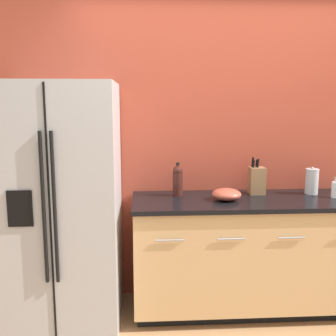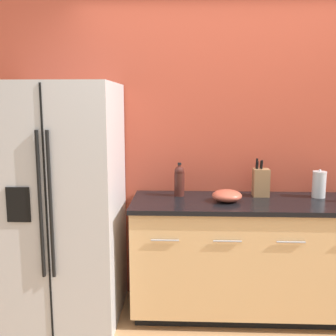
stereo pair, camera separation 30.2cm
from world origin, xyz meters
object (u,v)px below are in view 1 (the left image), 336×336
at_px(refrigerator, 62,206).
at_px(mixing_bowl, 226,194).
at_px(soap_dispenser, 335,189).
at_px(knife_block, 257,180).
at_px(wine_bottle, 178,180).
at_px(steel_canister, 312,181).

distance_m(refrigerator, mixing_bowl, 1.25).
xyz_separation_m(refrigerator, soap_dispenser, (2.13, 0.06, 0.09)).
relative_size(knife_block, mixing_bowl, 1.35).
bearing_deg(soap_dispenser, refrigerator, -178.40).
relative_size(knife_block, soap_dispenser, 1.83).
height_order(soap_dispenser, mixing_bowl, soap_dispenser).
xyz_separation_m(knife_block, mixing_bowl, (-0.29, -0.19, -0.07)).
xyz_separation_m(refrigerator, mixing_bowl, (1.25, 0.03, 0.07)).
relative_size(wine_bottle, soap_dispenser, 1.62).
distance_m(knife_block, mixing_bowl, 0.35).
xyz_separation_m(soap_dispenser, mixing_bowl, (-0.88, -0.03, -0.02)).
bearing_deg(mixing_bowl, soap_dispenser, 1.68).
xyz_separation_m(wine_bottle, mixing_bowl, (0.37, -0.17, -0.08)).
height_order(wine_bottle, steel_canister, wine_bottle).
distance_m(refrigerator, wine_bottle, 0.92).
bearing_deg(refrigerator, wine_bottle, 13.09).
distance_m(refrigerator, steel_canister, 2.01).
bearing_deg(steel_canister, knife_block, 176.94).
distance_m(wine_bottle, soap_dispenser, 1.26).
relative_size(soap_dispenser, mixing_bowl, 0.74).
height_order(knife_block, steel_canister, knife_block).
bearing_deg(steel_canister, refrigerator, -174.30).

